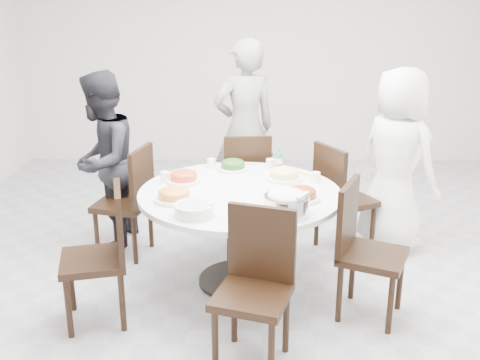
{
  "coord_description": "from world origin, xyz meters",
  "views": [
    {
      "loc": [
        -0.11,
        -4.23,
        2.15
      ],
      "look_at": [
        -0.16,
        -0.29,
        0.82
      ],
      "focal_mm": 42.0,
      "sensor_mm": 36.0,
      "label": 1
    }
  ],
  "objects_px": {
    "dining_table": "(240,238)",
    "chair_n": "(246,181)",
    "soup_bowl": "(194,210)",
    "beverage_bottle": "(278,159)",
    "chair_sw": "(93,257)",
    "chair_nw": "(122,201)",
    "diner_left": "(103,162)",
    "chair_se": "(373,253)",
    "rice_bowl": "(287,205)",
    "chair_s": "(252,293)",
    "chair_ne": "(346,198)",
    "diner_right": "(397,160)",
    "diner_middle": "(244,128)"
  },
  "relations": [
    {
      "from": "dining_table",
      "to": "chair_n",
      "type": "relative_size",
      "value": 1.58
    },
    {
      "from": "soup_bowl",
      "to": "beverage_bottle",
      "type": "height_order",
      "value": "beverage_bottle"
    },
    {
      "from": "chair_n",
      "to": "chair_sw",
      "type": "bearing_deg",
      "value": 52.64
    },
    {
      "from": "chair_nw",
      "to": "diner_left",
      "type": "bearing_deg",
      "value": -120.53
    },
    {
      "from": "chair_se",
      "to": "rice_bowl",
      "type": "height_order",
      "value": "chair_se"
    },
    {
      "from": "chair_s",
      "to": "diner_left",
      "type": "relative_size",
      "value": 0.62
    },
    {
      "from": "chair_ne",
      "to": "chair_se",
      "type": "xyz_separation_m",
      "value": [
        0.0,
        -1.07,
        0.0
      ]
    },
    {
      "from": "dining_table",
      "to": "chair_n",
      "type": "xyz_separation_m",
      "value": [
        0.04,
        1.04,
        0.1
      ]
    },
    {
      "from": "diner_right",
      "to": "chair_nw",
      "type": "bearing_deg",
      "value": 55.7
    },
    {
      "from": "chair_nw",
      "to": "chair_s",
      "type": "relative_size",
      "value": 1.0
    },
    {
      "from": "chair_n",
      "to": "beverage_bottle",
      "type": "bearing_deg",
      "value": 110.76
    },
    {
      "from": "chair_sw",
      "to": "chair_s",
      "type": "distance_m",
      "value": 1.15
    },
    {
      "from": "chair_n",
      "to": "diner_right",
      "type": "distance_m",
      "value": 1.37
    },
    {
      "from": "diner_right",
      "to": "soup_bowl",
      "type": "bearing_deg",
      "value": 86.73
    },
    {
      "from": "rice_bowl",
      "to": "soup_bowl",
      "type": "xyz_separation_m",
      "value": [
        -0.61,
        -0.03,
        -0.03
      ]
    },
    {
      "from": "diner_middle",
      "to": "diner_left",
      "type": "height_order",
      "value": "diner_middle"
    },
    {
      "from": "chair_se",
      "to": "diner_middle",
      "type": "bearing_deg",
      "value": 48.73
    },
    {
      "from": "chair_nw",
      "to": "chair_s",
      "type": "xyz_separation_m",
      "value": [
        1.08,
        -1.5,
        0.0
      ]
    },
    {
      "from": "chair_sw",
      "to": "rice_bowl",
      "type": "xyz_separation_m",
      "value": [
        1.28,
        0.09,
        0.34
      ]
    },
    {
      "from": "chair_ne",
      "to": "chair_sw",
      "type": "height_order",
      "value": "same"
    },
    {
      "from": "chair_n",
      "to": "chair_se",
      "type": "height_order",
      "value": "same"
    },
    {
      "from": "diner_middle",
      "to": "rice_bowl",
      "type": "height_order",
      "value": "diner_middle"
    },
    {
      "from": "chair_se",
      "to": "soup_bowl",
      "type": "bearing_deg",
      "value": 115.42
    },
    {
      "from": "soup_bowl",
      "to": "beverage_bottle",
      "type": "bearing_deg",
      "value": 57.88
    },
    {
      "from": "dining_table",
      "to": "diner_left",
      "type": "bearing_deg",
      "value": 150.12
    },
    {
      "from": "chair_s",
      "to": "chair_se",
      "type": "height_order",
      "value": "same"
    },
    {
      "from": "chair_se",
      "to": "chair_ne",
      "type": "bearing_deg",
      "value": 24.84
    },
    {
      "from": "chair_se",
      "to": "diner_left",
      "type": "relative_size",
      "value": 0.62
    },
    {
      "from": "chair_sw",
      "to": "diner_right",
      "type": "relative_size",
      "value": 0.6
    },
    {
      "from": "diner_right",
      "to": "diner_left",
      "type": "height_order",
      "value": "diner_right"
    },
    {
      "from": "dining_table",
      "to": "chair_se",
      "type": "relative_size",
      "value": 1.58
    },
    {
      "from": "chair_sw",
      "to": "chair_ne",
      "type": "bearing_deg",
      "value": 108.02
    },
    {
      "from": "diner_right",
      "to": "diner_middle",
      "type": "relative_size",
      "value": 0.91
    },
    {
      "from": "dining_table",
      "to": "chair_s",
      "type": "distance_m",
      "value": 1.01
    },
    {
      "from": "dining_table",
      "to": "chair_ne",
      "type": "relative_size",
      "value": 1.58
    },
    {
      "from": "chair_s",
      "to": "diner_middle",
      "type": "bearing_deg",
      "value": 109.23
    },
    {
      "from": "chair_ne",
      "to": "soup_bowl",
      "type": "distance_m",
      "value": 1.65
    },
    {
      "from": "chair_n",
      "to": "diner_left",
      "type": "distance_m",
      "value": 1.31
    },
    {
      "from": "chair_n",
      "to": "diner_right",
      "type": "height_order",
      "value": "diner_right"
    },
    {
      "from": "chair_sw",
      "to": "rice_bowl",
      "type": "height_order",
      "value": "chair_sw"
    },
    {
      "from": "chair_se",
      "to": "soup_bowl",
      "type": "height_order",
      "value": "chair_se"
    },
    {
      "from": "diner_left",
      "to": "chair_n",
      "type": "bearing_deg",
      "value": 114.0
    },
    {
      "from": "chair_sw",
      "to": "diner_right",
      "type": "bearing_deg",
      "value": 104.68
    },
    {
      "from": "rice_bowl",
      "to": "soup_bowl",
      "type": "bearing_deg",
      "value": -177.65
    },
    {
      "from": "diner_left",
      "to": "soup_bowl",
      "type": "height_order",
      "value": "diner_left"
    },
    {
      "from": "chair_ne",
      "to": "chair_nw",
      "type": "xyz_separation_m",
      "value": [
        -1.89,
        -0.11,
        0.0
      ]
    },
    {
      "from": "chair_n",
      "to": "diner_right",
      "type": "relative_size",
      "value": 0.6
    },
    {
      "from": "chair_s",
      "to": "beverage_bottle",
      "type": "xyz_separation_m",
      "value": [
        0.23,
        1.48,
        0.38
      ]
    },
    {
      "from": "beverage_bottle",
      "to": "chair_nw",
      "type": "bearing_deg",
      "value": 179.4
    },
    {
      "from": "diner_right",
      "to": "dining_table",
      "type": "bearing_deg",
      "value": 78.5
    }
  ]
}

